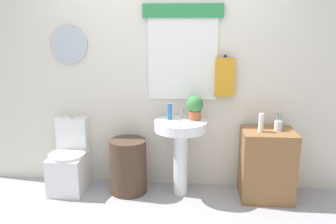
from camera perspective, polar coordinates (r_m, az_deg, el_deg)
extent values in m
cube|color=silver|center=(3.79, -0.75, 6.97)|extent=(4.40, 0.10, 2.60)
cube|color=white|center=(3.70, 2.39, 8.64)|extent=(0.72, 0.03, 0.85)
cube|color=#2D894C|center=(3.68, 2.46, 16.20)|extent=(0.82, 0.04, 0.14)
cylinder|color=silver|center=(3.93, -15.79, 10.49)|extent=(0.39, 0.03, 0.39)
cylinder|color=black|center=(3.69, 9.36, 9.04)|extent=(0.02, 0.06, 0.02)
cube|color=gold|center=(3.69, 9.25, 5.61)|extent=(0.20, 0.05, 0.40)
cube|color=white|center=(4.02, -15.68, -9.38)|extent=(0.36, 0.50, 0.41)
cylinder|color=white|center=(3.89, -16.19, -6.76)|extent=(0.38, 0.38, 0.03)
cube|color=white|center=(4.04, -15.20, -3.40)|extent=(0.34, 0.18, 0.37)
cylinder|color=silver|center=(3.99, -15.37, -0.74)|extent=(0.04, 0.04, 0.02)
cylinder|color=#4C3828|center=(3.81, -6.50, -8.75)|extent=(0.39, 0.39, 0.59)
cylinder|color=white|center=(3.72, 2.05, -8.23)|extent=(0.15, 0.15, 0.71)
cylinder|color=white|center=(3.59, 2.11, -2.24)|extent=(0.55, 0.55, 0.10)
cylinder|color=silver|center=(3.68, 2.22, -0.23)|extent=(0.03, 0.03, 0.10)
cube|color=olive|center=(3.79, 15.79, -8.24)|extent=(0.53, 0.44, 0.73)
cylinder|color=#2D6BB7|center=(3.61, 0.27, 0.07)|extent=(0.05, 0.05, 0.17)
cylinder|color=#AD5B38|center=(3.62, 4.38, -0.54)|extent=(0.13, 0.13, 0.10)
sphere|color=#3D8442|center=(3.59, 4.42, 1.29)|extent=(0.18, 0.18, 0.18)
cylinder|color=white|center=(3.59, 14.93, -1.68)|extent=(0.05, 0.05, 0.19)
cylinder|color=silver|center=(3.69, 17.55, -2.13)|extent=(0.08, 0.08, 0.10)
cylinder|color=green|center=(3.69, 17.87, -1.46)|extent=(0.01, 0.03, 0.18)
cylinder|color=yellow|center=(3.69, 17.40, -1.39)|extent=(0.02, 0.02, 0.18)
cylinder|color=blue|center=(3.66, 17.50, -1.51)|extent=(0.02, 0.02, 0.18)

